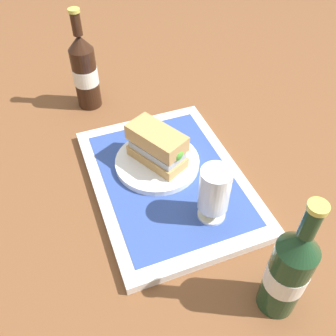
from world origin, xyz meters
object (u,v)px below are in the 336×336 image
Objects in this scene: beer_bottle at (288,271)px; second_bottle at (85,71)px; beer_glass at (214,193)px; sandwich at (158,147)px; plate at (157,162)px.

beer_bottle and second_bottle have the same top height.
beer_glass is at bearing -171.03° from beer_bottle.
sandwich is at bearing 15.75° from second_bottle.
beer_bottle is (0.37, 0.08, 0.08)m from plate.
sandwich is at bearing 27.05° from plate.
plate is 0.71× the size of second_bottle.
plate is at bearing 15.63° from second_bottle.
plate is 1.31× the size of sandwich.
beer_glass reaches higher than sandwich.
plate is 0.33m from second_bottle.
sandwich is at bearing -167.33° from beer_bottle.
plate is 0.19m from beer_glass.
beer_bottle is 0.70m from second_bottle.
beer_bottle reaches higher than plate.
second_bottle is at bearing -165.89° from beer_bottle.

